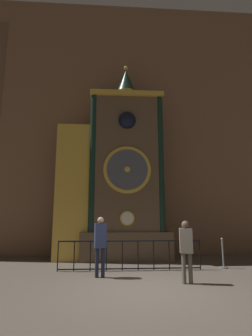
{
  "coord_description": "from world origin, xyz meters",
  "views": [
    {
      "loc": [
        -0.85,
        -6.64,
        1.78
      ],
      "look_at": [
        -0.08,
        4.76,
        3.87
      ],
      "focal_mm": 28.0,
      "sensor_mm": 36.0,
      "label": 1
    }
  ],
  "objects": [
    {
      "name": "cathedral_back_wall",
      "position": [
        -0.09,
        5.99,
        6.52
      ],
      "size": [
        24.0,
        0.32,
        13.07
      ],
      "color": "#846047",
      "rests_on": "ground_plane"
    },
    {
      "name": "visitor_far",
      "position": [
        1.29,
        0.64,
        0.99
      ],
      "size": [
        0.38,
        0.28,
        1.65
      ],
      "rotation": [
        0.0,
        0.0,
        -0.2
      ],
      "color": "#58554F",
      "rests_on": "ground_plane"
    },
    {
      "name": "railing_fence",
      "position": [
        -0.1,
        2.45,
        0.54
      ],
      "size": [
        4.8,
        0.05,
        0.97
      ],
      "color": "black",
      "rests_on": "ground_plane"
    },
    {
      "name": "clock_tower",
      "position": [
        -0.56,
        4.73,
        3.52
      ],
      "size": [
        4.83,
        1.83,
        8.82
      ],
      "color": "brown",
      "rests_on": "ground_plane"
    },
    {
      "name": "ground_plane",
      "position": [
        0.0,
        0.0,
        0.0
      ],
      "size": [
        28.0,
        28.0,
        0.0
      ],
      "primitive_type": "plane",
      "color": "brown"
    },
    {
      "name": "visitor_near",
      "position": [
        -1.07,
        1.52,
        1.05
      ],
      "size": [
        0.38,
        0.29,
        1.75
      ],
      "rotation": [
        0.0,
        0.0,
        0.21
      ],
      "color": "#1B213A",
      "rests_on": "ground_plane"
    },
    {
      "name": "stanchion_post",
      "position": [
        3.18,
        2.65,
        0.33
      ],
      "size": [
        0.28,
        0.28,
        1.01
      ],
      "color": "gray",
      "rests_on": "ground_plane"
    }
  ]
}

